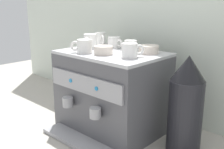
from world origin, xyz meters
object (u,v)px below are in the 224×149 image
Objects in this scene: ceramic_cup_2 at (101,39)px; ceramic_cup_4 at (130,47)px; ceramic_bowl_0 at (149,50)px; ceramic_cup_1 at (114,42)px; ceramic_bowl_1 at (103,50)px; ceramic_cup_0 at (84,46)px; milk_pitcher at (66,100)px; espresso_machine at (111,91)px; coffee_grinder at (186,105)px; ceramic_cup_3 at (130,50)px; ceramic_cup_5 at (90,41)px.

ceramic_cup_4 is (0.30, -0.09, -0.00)m from ceramic_cup_2.
ceramic_cup_4 is at bearing -125.97° from ceramic_bowl_0.
ceramic_bowl_1 is at bearing -62.60° from ceramic_cup_1.
ceramic_cup_2 is 0.36m from ceramic_bowl_0.
ceramic_cup_0 reaches higher than ceramic_cup_1.
ceramic_cup_0 is 0.50m from milk_pitcher.
ceramic_cup_0 is 1.04× the size of ceramic_cup_4.
ceramic_cup_1 is 0.21m from ceramic_bowl_1.
ceramic_cup_0 is 1.09× the size of ceramic_cup_2.
espresso_machine is 5.25× the size of ceramic_bowl_0.
ceramic_cup_0 is at bearing -160.66° from coffee_grinder.
ceramic_cup_3 is 0.23× the size of coffee_grinder.
ceramic_cup_5 is (-0.33, 0.05, 0.01)m from ceramic_cup_3.
ceramic_cup_4 is at bearing 35.20° from ceramic_cup_0.
ceramic_cup_0 is 0.91× the size of ceramic_cup_5.
coffee_grinder is at bearing 7.10° from ceramic_cup_4.
espresso_machine is 5.53× the size of ceramic_cup_4.
ceramic_bowl_0 is at bearing -1.32° from ceramic_cup_2.
espresso_machine is 0.25m from ceramic_bowl_1.
ceramic_bowl_0 is at bearing 40.65° from ceramic_cup_0.
ceramic_cup_0 reaches higher than ceramic_bowl_1.
ceramic_cup_5 is 0.20m from ceramic_bowl_1.
ceramic_cup_1 reaches higher than coffee_grinder.
ceramic_cup_0 and ceramic_cup_3 have the same top height.
espresso_machine is 0.31m from ceramic_bowl_0.
ceramic_cup_2 is 0.39m from ceramic_cup_3.
ceramic_cup_3 is 0.34m from ceramic_cup_5.
ceramic_cup_2 reaches higher than ceramic_bowl_1.
ceramic_bowl_1 is 0.48m from coffee_grinder.
coffee_grinder is (0.51, 0.18, -0.24)m from ceramic_cup_0.
ceramic_bowl_1 is (0.10, -0.19, -0.01)m from ceramic_cup_1.
coffee_grinder is (0.25, -0.04, -0.23)m from ceramic_bowl_0.
espresso_machine is 5.20× the size of ceramic_cup_1.
ceramic_bowl_1 is at bearing -161.05° from coffee_grinder.
ceramic_cup_5 is (-0.27, -0.02, 0.01)m from ceramic_cup_4.
ceramic_cup_4 is (0.20, 0.14, 0.00)m from ceramic_cup_0.
ceramic_cup_4 is at bearing 12.79° from espresso_machine.
milk_pitcher is (-0.29, 0.09, -0.40)m from ceramic_cup_0.
ceramic_cup_4 is (0.11, 0.02, 0.26)m from espresso_machine.
ceramic_cup_1 is 1.11× the size of ceramic_cup_2.
ceramic_bowl_0 is (0.06, 0.08, -0.02)m from ceramic_cup_4.
ceramic_bowl_1 is (-0.15, -0.03, -0.01)m from ceramic_cup_3.
ceramic_cup_1 is 0.21m from ceramic_cup_4.
espresso_machine is at bearing -0.77° from ceramic_cup_5.
ceramic_cup_2 is at bearing 178.68° from ceramic_bowl_0.
ceramic_cup_1 is at bearing 154.72° from ceramic_cup_4.
ceramic_cup_3 reaches higher than ceramic_cup_1.
ceramic_cup_4 reaches higher than ceramic_bowl_0.
ceramic_cup_3 is 0.94× the size of ceramic_cup_5.
espresso_machine is 5.30× the size of ceramic_cup_0.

